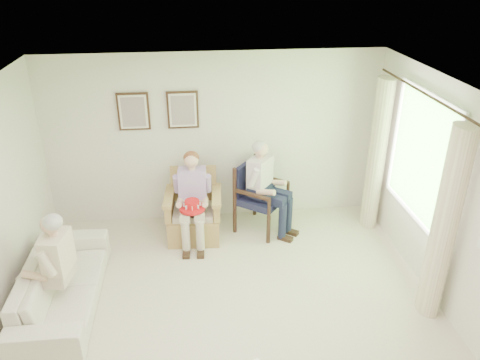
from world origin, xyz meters
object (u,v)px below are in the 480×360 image
(person_sofa, at_px, (54,261))
(red_hat, at_px, (192,206))
(wicker_armchair, at_px, (194,216))
(person_dark, at_px, (263,182))
(wood_armchair, at_px, (261,193))
(sofa, at_px, (63,284))
(person_wicker, at_px, (193,193))

(person_sofa, height_order, red_hat, person_sofa)
(wicker_armchair, distance_m, person_dark, 1.14)
(wood_armchair, relative_size, person_sofa, 0.82)
(wood_armchair, relative_size, sofa, 0.50)
(wood_armchair, distance_m, person_sofa, 3.09)
(wood_armchair, bearing_deg, person_dark, -142.54)
(wood_armchair, height_order, person_dark, person_dark)
(person_sofa, bearing_deg, red_hat, 136.29)
(person_wicker, distance_m, person_dark, 1.03)
(wood_armchair, relative_size, red_hat, 2.88)
(wood_armchair, bearing_deg, red_hat, 153.05)
(wicker_armchair, bearing_deg, wood_armchair, 12.55)
(wood_armchair, bearing_deg, person_wicker, 143.30)
(wicker_armchair, relative_size, person_wicker, 0.75)
(wicker_armchair, bearing_deg, person_wicker, -86.26)
(person_dark, bearing_deg, wood_armchair, 37.46)
(sofa, relative_size, person_dark, 1.46)
(wood_armchair, xyz_separation_m, sofa, (-2.60, -1.54, -0.27))
(wood_armchair, xyz_separation_m, red_hat, (-1.04, -0.50, 0.10))
(red_hat, bearing_deg, sofa, -146.22)
(wood_armchair, height_order, red_hat, wood_armchair)
(wicker_armchair, bearing_deg, sofa, -135.05)
(sofa, height_order, person_wicker, person_wicker)
(sofa, height_order, red_hat, red_hat)
(person_wicker, bearing_deg, wicker_armchair, 93.74)
(red_hat, bearing_deg, person_wicker, 85.32)
(person_wicker, height_order, person_dark, person_dark)
(wood_armchair, bearing_deg, sofa, 158.14)
(person_dark, relative_size, red_hat, 3.90)
(person_dark, relative_size, person_sofa, 1.11)
(wicker_armchair, relative_size, person_dark, 0.71)
(person_sofa, bearing_deg, person_wicker, 140.56)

